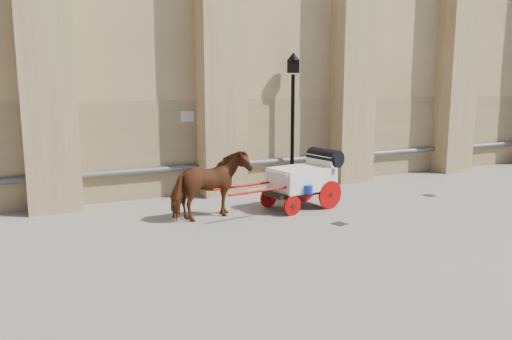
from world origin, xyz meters
TOP-DOWN VIEW (x-y plane):
  - ground at (0.00, 0.00)m, footprint 90.00×90.00m
  - horse at (-2.38, 0.95)m, footprint 2.26×1.37m
  - carriage at (0.50, 0.97)m, footprint 3.87×1.53m
  - street_lamp at (1.56, 3.58)m, footprint 0.42×0.42m
  - drain_grate_near at (0.36, -0.93)m, footprint 0.39×0.39m
  - drain_grate_far at (4.83, 0.54)m, footprint 0.36×0.36m

SIDE VIEW (x-z plane):
  - ground at x=0.00m, z-range 0.00..0.00m
  - drain_grate_near at x=0.36m, z-range 0.00..0.01m
  - drain_grate_far at x=4.83m, z-range 0.00..0.01m
  - carriage at x=0.50m, z-range 0.06..1.71m
  - horse at x=-2.38m, z-range 0.00..1.78m
  - street_lamp at x=1.56m, z-range 0.16..4.68m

